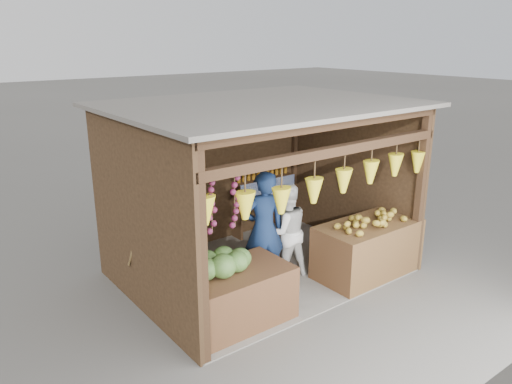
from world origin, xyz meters
TOP-DOWN VIEW (x-y plane):
  - ground at (0.00, 0.00)m, footprint 80.00×80.00m
  - stall_structure at (-0.03, -0.04)m, footprint 4.30×3.30m
  - back_shelf at (1.05, 1.28)m, footprint 1.25×0.32m
  - counter_left at (-1.20, -0.97)m, footprint 1.50×0.85m
  - counter_right at (1.24, -1.07)m, footprint 1.66×0.85m
  - stool at (-1.84, 0.22)m, footprint 0.28×0.28m
  - man_standing at (-0.24, -0.36)m, footprint 0.74×0.59m
  - woman_standing at (0.21, -0.34)m, footprint 0.83×0.71m
  - vendor_seated at (-1.84, 0.22)m, footprint 0.50×0.35m
  - melon_pile at (-1.27, -0.90)m, footprint 1.00×0.50m
  - tanfruit_pile at (-1.81, -1.06)m, footprint 0.34×0.40m
  - mango_pile at (1.24, -1.13)m, footprint 1.40×0.64m

SIDE VIEW (x-z plane):
  - ground at x=0.00m, z-range 0.00..0.00m
  - stool at x=-1.84m, z-range 0.00..0.27m
  - counter_left at x=-1.20m, z-range 0.00..0.73m
  - counter_right at x=1.24m, z-range 0.00..0.85m
  - woman_standing at x=0.21m, z-range 0.00..1.48m
  - vendor_seated at x=-1.84m, z-range 0.27..1.25m
  - tanfruit_pile at x=-1.81m, z-range 0.73..0.86m
  - back_shelf at x=1.05m, z-range 0.21..1.54m
  - man_standing at x=-0.24m, z-range 0.00..1.76m
  - melon_pile at x=-1.27m, z-range 0.73..1.05m
  - mango_pile at x=1.24m, z-range 0.85..1.07m
  - stall_structure at x=-0.03m, z-range 0.34..3.00m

